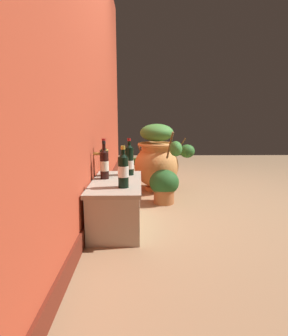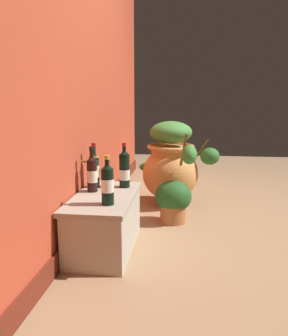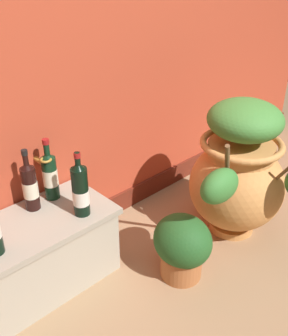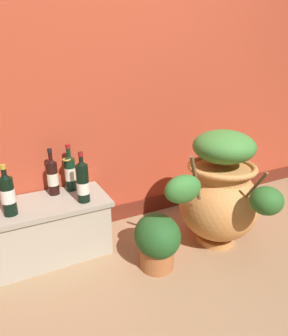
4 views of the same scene
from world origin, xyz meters
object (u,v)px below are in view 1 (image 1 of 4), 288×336
at_px(terracotta_urn, 157,159).
at_px(potted_shrub, 164,186).
at_px(wine_bottle_right, 104,163).
at_px(wine_bottle_back, 123,169).
at_px(wine_bottle_middle, 129,160).
at_px(wine_bottle_left, 104,160).

distance_m(terracotta_urn, potted_shrub, 0.53).
bearing_deg(wine_bottle_right, wine_bottle_back, -147.90).
bearing_deg(wine_bottle_back, wine_bottle_right, 32.10).
bearing_deg(wine_bottle_middle, terracotta_urn, -19.79).
bearing_deg(terracotta_urn, potted_shrub, -175.59).
bearing_deg(wine_bottle_left, potted_shrub, -56.72).
height_order(wine_bottle_right, potted_shrub, wine_bottle_right).
relative_size(terracotta_urn, potted_shrub, 2.31).
xyz_separation_m(wine_bottle_right, wine_bottle_back, (-0.27, -0.17, 0.00)).
bearing_deg(potted_shrub, wine_bottle_back, 154.18).
relative_size(wine_bottle_right, wine_bottle_back, 1.04).
distance_m(wine_bottle_middle, potted_shrub, 0.57).
relative_size(wine_bottle_middle, potted_shrub, 0.92).
bearing_deg(wine_bottle_right, terracotta_urn, -26.94).
height_order(wine_bottle_left, wine_bottle_back, wine_bottle_left).
bearing_deg(wine_bottle_middle, potted_shrub, -45.17).
bearing_deg(wine_bottle_left, wine_bottle_right, -172.07).
xyz_separation_m(wine_bottle_back, potted_shrub, (0.75, -0.36, -0.32)).
xyz_separation_m(wine_bottle_middle, wine_bottle_right, (-0.14, 0.20, -0.01)).
bearing_deg(potted_shrub, wine_bottle_right, 131.92).
height_order(wine_bottle_middle, potted_shrub, wine_bottle_middle).
bearing_deg(terracotta_urn, wine_bottle_back, 165.39).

